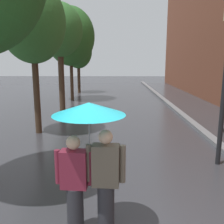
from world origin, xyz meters
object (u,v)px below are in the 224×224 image
object	(u,v)px
street_tree_4	(78,51)
street_tree_1	(32,22)
street_tree_2	(60,31)
couple_under_umbrella	(90,152)
street_tree_3	(70,37)

from	to	relation	value
street_tree_4	street_tree_1	bearing A→B (deg)	-89.43
street_tree_2	street_tree_4	xyz separation A→B (m)	(-0.21, 7.87, -0.75)
street_tree_2	street_tree_4	bearing A→B (deg)	91.55
street_tree_1	street_tree_2	xyz separation A→B (m)	(0.10, 3.96, 0.15)
street_tree_1	couple_under_umbrella	xyz separation A→B (m)	(2.51, -5.63, -2.61)
street_tree_2	couple_under_umbrella	bearing A→B (deg)	-75.91
street_tree_1	couple_under_umbrella	size ratio (longest dim) A/B	2.59
street_tree_2	street_tree_1	bearing A→B (deg)	-91.39
street_tree_2	couple_under_umbrella	size ratio (longest dim) A/B	2.62
street_tree_3	couple_under_umbrella	distance (m)	14.07
street_tree_4	couple_under_umbrella	world-z (taller)	street_tree_4
street_tree_1	street_tree_2	distance (m)	3.97
street_tree_2	couple_under_umbrella	world-z (taller)	street_tree_2
street_tree_1	street_tree_4	world-z (taller)	street_tree_1
street_tree_2	street_tree_3	distance (m)	3.96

